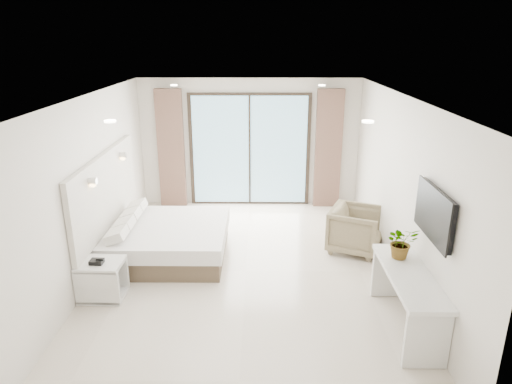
% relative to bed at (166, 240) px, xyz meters
% --- Properties ---
extents(ground, '(6.20, 6.20, 0.00)m').
position_rel_bed_xyz_m(ground, '(1.34, -0.52, -0.29)').
color(ground, beige).
rests_on(ground, ground).
extents(room_shell, '(4.62, 6.22, 2.72)m').
position_rel_bed_xyz_m(room_shell, '(1.14, 0.25, 1.29)').
color(room_shell, silver).
rests_on(room_shell, ground).
extents(bed, '(1.95, 1.85, 0.68)m').
position_rel_bed_xyz_m(bed, '(0.00, 0.00, 0.00)').
color(bed, brown).
rests_on(bed, ground).
extents(nightstand, '(0.61, 0.51, 0.55)m').
position_rel_bed_xyz_m(nightstand, '(-0.65, -1.29, -0.01)').
color(nightstand, silver).
rests_on(nightstand, ground).
extents(phone, '(0.18, 0.15, 0.06)m').
position_rel_bed_xyz_m(phone, '(-0.67, -1.34, 0.29)').
color(phone, black).
rests_on(phone, nightstand).
extents(console_desk, '(0.52, 1.65, 0.77)m').
position_rel_bed_xyz_m(console_desk, '(3.38, -1.97, 0.28)').
color(console_desk, silver).
rests_on(console_desk, ground).
extents(plant, '(0.44, 0.48, 0.34)m').
position_rel_bed_xyz_m(plant, '(3.38, -1.55, 0.65)').
color(plant, '#33662D').
rests_on(plant, console_desk).
extents(armchair, '(1.03, 1.06, 0.85)m').
position_rel_bed_xyz_m(armchair, '(3.19, 0.23, 0.14)').
color(armchair, '#7C7151').
rests_on(armchair, ground).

